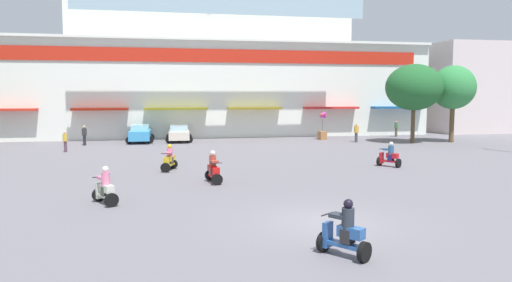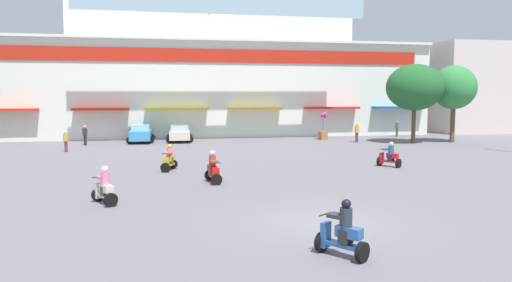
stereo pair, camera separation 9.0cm
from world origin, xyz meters
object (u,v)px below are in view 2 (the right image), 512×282
Objects in this scene: parked_car_1 at (180,133)px; pedestrian_0 at (397,128)px; parked_car_0 at (141,133)px; scooter_rider_0 at (342,233)px; scooter_rider_6 at (169,160)px; balloon_vendor_cart at (323,128)px; plaza_tree_1 at (415,87)px; scooter_rider_5 at (389,156)px; plaza_tree_3 at (454,88)px; scooter_rider_3 at (213,170)px; pedestrian_1 at (357,132)px; pedestrian_3 at (66,140)px; pedestrian_2 at (85,134)px; scooter_rider_2 at (104,189)px.

pedestrian_0 is (21.11, 0.87, 0.15)m from parked_car_1.
parked_car_0 is 31.62m from scooter_rider_0.
balloon_vendor_cart is at bearing 47.40° from scooter_rider_6.
parked_car_0 is 2.86× the size of pedestrian_0.
scooter_rider_5 is (-8.09, -11.77, -4.13)m from plaza_tree_1.
pedestrian_0 is at bearing 109.25° from plaza_tree_3.
scooter_rider_3 is at bearing -63.79° from scooter_rider_6.
plaza_tree_1 is at bearing -19.92° from pedestrian_1.
parked_car_0 is at bearing 97.91° from scooter_rider_6.
scooter_rider_3 reaches higher than parked_car_1.
pedestrian_0 is 30.19m from pedestrian_3.
pedestrian_2 is at bearing 110.30° from scooter_rider_0.
scooter_rider_3 is 16.72m from pedestrian_3.
parked_car_0 is 2.72× the size of pedestrian_1.
scooter_rider_3 is at bearing -134.22° from pedestrian_0.
scooter_rider_6 is at bearing -156.00° from plaza_tree_3.
pedestrian_1 reaches higher than scooter_rider_3.
pedestrian_0 is (20.20, 20.75, 0.26)m from scooter_rider_3.
parked_car_0 is at bearing 166.76° from plaza_tree_1.
scooter_rider_6 is at bearing -82.09° from parked_car_0.
parked_car_0 is 18.73m from pedestrian_1.
pedestrian_2 reaches higher than scooter_rider_0.
scooter_rider_6 is (-12.44, 1.05, -0.00)m from scooter_rider_5.
pedestrian_2 is (-6.59, 14.28, 0.32)m from scooter_rider_6.
parked_car_1 is at bearing 86.14° from scooter_rider_6.
pedestrian_0 is at bearing 45.78° from scooter_rider_3.
scooter_rider_2 is at bearing -145.49° from plaza_tree_3.
parked_car_0 reaches higher than scooter_rider_5.
plaza_tree_3 reaches higher than pedestrian_2.
scooter_rider_0 is (-16.34, -25.60, -4.10)m from plaza_tree_1.
scooter_rider_6 is 0.99× the size of pedestrian_3.
pedestrian_2 is (-4.08, 21.88, 0.32)m from scooter_rider_2.
plaza_tree_1 reaches higher than pedestrian_1.
parked_car_0 is 3.02× the size of scooter_rider_2.
scooter_rider_3 is at bearing -122.06° from balloon_vendor_cart.
balloon_vendor_cart reaches higher than pedestrian_1.
scooter_rider_2 is 0.98× the size of scooter_rider_6.
scooter_rider_0 reaches higher than scooter_rider_5.
scooter_rider_3 is at bearing -164.15° from scooter_rider_5.
plaza_tree_1 reaches higher than pedestrian_0.
plaza_tree_3 reaches higher than balloon_vendor_cart.
scooter_rider_2 is 1.02× the size of scooter_rider_5.
scooter_rider_5 is 16.48m from balloon_vendor_cart.
plaza_tree_1 is at bearing 38.47° from scooter_rider_3.
plaza_tree_1 is 4.37× the size of scooter_rider_0.
scooter_rider_2 is at bearing -74.90° from pedestrian_3.
pedestrian_3 reaches higher than parked_car_1.
plaza_tree_3 is 31.74m from pedestrian_3.
balloon_vendor_cart is at bearing 123.69° from pedestrian_1.
scooter_rider_0 is 15.46m from scooter_rider_6.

